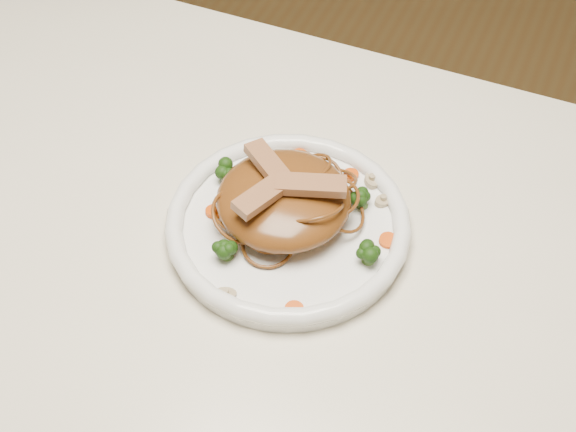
% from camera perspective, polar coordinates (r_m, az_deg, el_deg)
% --- Properties ---
extents(table, '(1.20, 0.80, 0.75)m').
position_cam_1_polar(table, '(0.97, -1.93, -7.25)').
color(table, '#EDE2C9').
rests_on(table, ground).
extents(plate, '(0.35, 0.35, 0.02)m').
position_cam_1_polar(plate, '(0.92, 0.00, -0.89)').
color(plate, white).
rests_on(plate, table).
extents(noodle_mound, '(0.17, 0.17, 0.05)m').
position_cam_1_polar(noodle_mound, '(0.90, -0.29, 1.16)').
color(noodle_mound, '#623512').
rests_on(noodle_mound, plate).
extents(chicken_a, '(0.08, 0.05, 0.01)m').
position_cam_1_polar(chicken_a, '(0.87, 1.57, 2.13)').
color(chicken_a, '#A4714D').
rests_on(chicken_a, noodle_mound).
extents(chicken_b, '(0.07, 0.06, 0.01)m').
position_cam_1_polar(chicken_b, '(0.89, -1.25, 3.49)').
color(chicken_b, '#A4714D').
rests_on(chicken_b, noodle_mound).
extents(chicken_c, '(0.05, 0.08, 0.01)m').
position_cam_1_polar(chicken_c, '(0.86, -1.60, 1.55)').
color(chicken_c, '#A4714D').
rests_on(chicken_c, noodle_mound).
extents(broccoli_0, '(0.03, 0.03, 0.03)m').
position_cam_1_polar(broccoli_0, '(0.92, 5.14, 1.28)').
color(broccoli_0, '#1D420D').
rests_on(broccoli_0, plate).
extents(broccoli_1, '(0.04, 0.04, 0.03)m').
position_cam_1_polar(broccoli_1, '(0.95, -4.16, 3.13)').
color(broccoli_1, '#1D420D').
rests_on(broccoli_1, plate).
extents(broccoli_2, '(0.03, 0.03, 0.03)m').
position_cam_1_polar(broccoli_2, '(0.87, -4.23, -2.13)').
color(broccoli_2, '#1D420D').
rests_on(broccoli_2, plate).
extents(broccoli_3, '(0.03, 0.03, 0.03)m').
position_cam_1_polar(broccoli_3, '(0.87, 5.56, -2.56)').
color(broccoli_3, '#1D420D').
rests_on(broccoli_3, plate).
extents(carrot_0, '(0.02, 0.02, 0.00)m').
position_cam_1_polar(carrot_0, '(0.96, 4.33, 2.84)').
color(carrot_0, '#D85207').
rests_on(carrot_0, plate).
extents(carrot_1, '(0.02, 0.02, 0.00)m').
position_cam_1_polar(carrot_1, '(0.92, -5.08, 0.32)').
color(carrot_1, '#D85207').
rests_on(carrot_1, plate).
extents(carrot_2, '(0.02, 0.02, 0.00)m').
position_cam_1_polar(carrot_2, '(0.90, 6.87, -1.68)').
color(carrot_2, '#D85207').
rests_on(carrot_2, plate).
extents(carrot_3, '(0.03, 0.03, 0.00)m').
position_cam_1_polar(carrot_3, '(0.98, 0.80, 4.14)').
color(carrot_3, '#D85207').
rests_on(carrot_3, plate).
extents(carrot_4, '(0.03, 0.03, 0.00)m').
position_cam_1_polar(carrot_4, '(0.84, 0.43, -6.43)').
color(carrot_4, '#D85207').
rests_on(carrot_4, plate).
extents(mushroom_0, '(0.03, 0.03, 0.01)m').
position_cam_1_polar(mushroom_0, '(0.85, -4.30, -5.37)').
color(mushroom_0, '#BDB08E').
rests_on(mushroom_0, plate).
extents(mushroom_1, '(0.03, 0.03, 0.01)m').
position_cam_1_polar(mushroom_1, '(0.94, 6.52, 1.03)').
color(mushroom_1, '#BDB08E').
rests_on(mushroom_1, plate).
extents(mushroom_2, '(0.03, 0.03, 0.01)m').
position_cam_1_polar(mushroom_2, '(0.97, -4.41, 3.20)').
color(mushroom_2, '#BDB08E').
rests_on(mushroom_2, plate).
extents(mushroom_3, '(0.03, 0.03, 0.01)m').
position_cam_1_polar(mushroom_3, '(0.96, 5.77, 2.45)').
color(mushroom_3, '#BDB08E').
rests_on(mushroom_3, plate).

